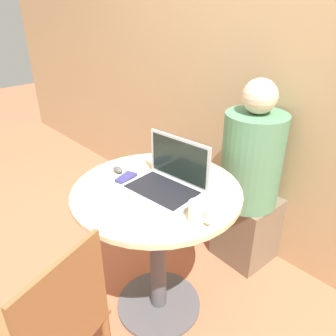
{
  "coord_description": "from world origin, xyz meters",
  "views": [
    {
      "loc": [
        1.0,
        -0.86,
        1.57
      ],
      "look_at": [
        0.02,
        0.05,
        0.88
      ],
      "focal_mm": 35.0,
      "sensor_mm": 36.0,
      "label": 1
    }
  ],
  "objects": [
    {
      "name": "computer_mouse",
      "position": [
        -0.26,
        -0.04,
        0.79
      ],
      "size": [
        0.06,
        0.04,
        0.03
      ],
      "color": "#4C4C51",
      "rests_on": "round_table"
    },
    {
      "name": "chair_empty",
      "position": [
        0.12,
        -0.64,
        0.46
      ],
      "size": [
        0.51,
        0.51,
        0.87
      ],
      "color": "brown",
      "rests_on": "ground_plane"
    },
    {
      "name": "person_seated",
      "position": [
        0.08,
        0.73,
        0.5
      ],
      "size": [
        0.36,
        0.55,
        1.21
      ],
      "color": "brown",
      "rests_on": "ground_plane"
    },
    {
      "name": "ground_plane",
      "position": [
        0.0,
        0.0,
        0.0
      ],
      "size": [
        12.0,
        12.0,
        0.0
      ],
      "primitive_type": "plane",
      "color": "#B26042"
    },
    {
      "name": "coffee_cup",
      "position": [
        0.3,
        -0.05,
        0.82
      ],
      "size": [
        0.11,
        0.07,
        0.08
      ],
      "color": "white",
      "rests_on": "round_table"
    },
    {
      "name": "back_wall",
      "position": [
        0.0,
        0.88,
        1.3
      ],
      "size": [
        7.0,
        0.05,
        2.6
      ],
      "color": "tan",
      "rests_on": "ground_plane"
    },
    {
      "name": "round_table",
      "position": [
        0.0,
        0.0,
        0.55
      ],
      "size": [
        0.8,
        0.8,
        0.78
      ],
      "color": "#4C4C51",
      "rests_on": "ground_plane"
    },
    {
      "name": "laptop",
      "position": [
        0.04,
        0.03,
        0.83
      ],
      "size": [
        0.37,
        0.28,
        0.24
      ],
      "color": "#B7B7BC",
      "rests_on": "round_table"
    },
    {
      "name": "cell_phone",
      "position": [
        -0.17,
        -0.05,
        0.79
      ],
      "size": [
        0.09,
        0.12,
        0.02
      ],
      "color": "navy",
      "rests_on": "round_table"
    }
  ]
}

